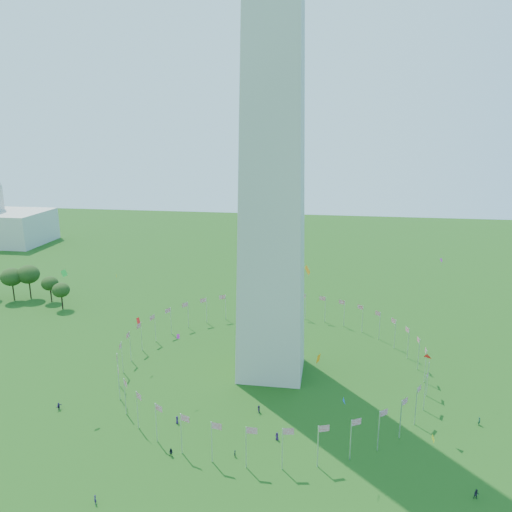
% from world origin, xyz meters
% --- Properties ---
extents(ground, '(600.00, 600.00, 0.00)m').
position_xyz_m(ground, '(0.00, 0.00, 0.00)').
color(ground, '#16420F').
rests_on(ground, ground).
extents(washington_monument, '(16.80, 16.80, 169.00)m').
position_xyz_m(washington_monument, '(0.00, 50.00, 84.50)').
color(washington_monument, beige).
rests_on(washington_monument, ground).
extents(flag_ring, '(80.24, 80.24, 9.00)m').
position_xyz_m(flag_ring, '(-0.00, 50.00, 4.50)').
color(flag_ring, silver).
rests_on(flag_ring, ground).
extents(crowd, '(102.85, 66.27, 1.96)m').
position_xyz_m(crowd, '(14.93, 1.65, 0.89)').
color(crowd, '#1A4327').
rests_on(crowd, ground).
extents(kites_aloft, '(101.33, 75.91, 35.06)m').
position_xyz_m(kites_aloft, '(8.85, 24.21, 22.65)').
color(kites_aloft, red).
rests_on(kites_aloft, ground).
extents(tree_line_west, '(55.33, 16.07, 13.03)m').
position_xyz_m(tree_line_west, '(-106.06, 91.12, 5.71)').
color(tree_line_west, '#2A4D19').
rests_on(tree_line_west, ground).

